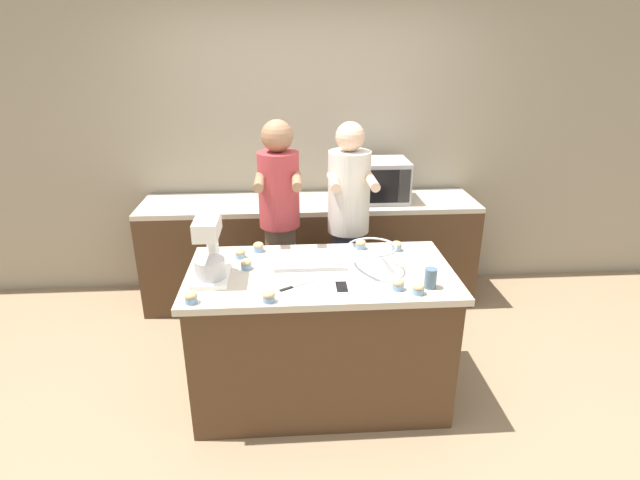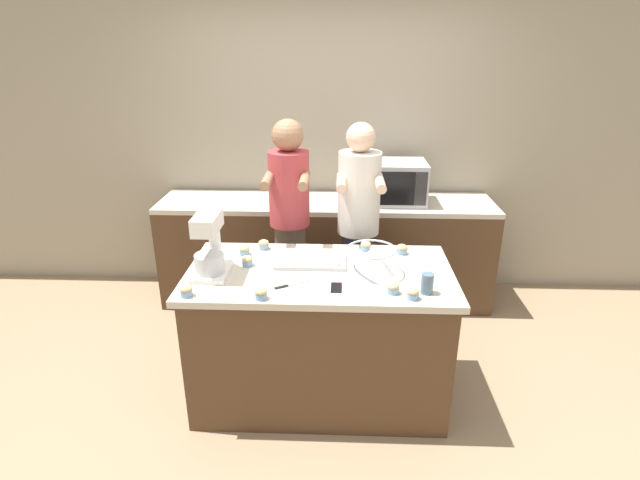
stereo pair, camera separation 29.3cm
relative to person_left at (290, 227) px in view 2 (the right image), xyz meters
The scene contains 22 objects.
ground_plane 1.16m from the person_left, 70.48° to the right, with size 16.00×16.00×0.00m, color #937A5B.
back_wall 1.10m from the person_left, 76.01° to the left, with size 10.00×0.06×2.70m.
island_counter 0.86m from the person_left, 70.48° to the right, with size 1.58×0.83×0.88m.
back_counter 0.81m from the person_left, 68.82° to the left, with size 2.80×0.60×0.90m.
person_left is the anchor object (origin of this frame).
person_right 0.49m from the person_left, ahead, with size 0.32×0.49×1.65m.
stand_mixer 0.86m from the person_left, 116.85° to the right, with size 0.20×0.30×0.37m.
mixing_bowl 0.90m from the person_left, 52.66° to the right, with size 0.29×0.29×0.16m.
baking_tray 0.61m from the person_left, 72.47° to the right, with size 0.44×0.24×0.04m.
microwave_oven 1.06m from the person_left, 36.84° to the left, with size 0.44×0.40×0.34m.
cell_phone 0.99m from the person_left, 69.53° to the right, with size 0.07×0.14×0.01m.
drinking_glass 1.26m from the person_left, 48.61° to the right, with size 0.07×0.07×0.11m.
knife 0.89m from the person_left, 84.39° to the right, with size 0.20×0.13×0.01m.
cupcake_0 0.53m from the person_left, 117.66° to the right, with size 0.07×0.07×0.06m.
cupcake_1 1.13m from the person_left, 113.80° to the right, with size 0.07×0.07×0.06m.
cupcake_2 1.26m from the person_left, 53.57° to the right, with size 0.07×0.07×0.06m.
cupcake_3 0.39m from the person_left, 110.14° to the right, with size 0.07×0.07×0.06m.
cupcake_4 1.05m from the person_left, 92.86° to the right, with size 0.07×0.07×0.06m.
cupcake_5 1.16m from the person_left, 55.76° to the right, with size 0.07×0.07×0.06m.
cupcake_6 0.87m from the person_left, 28.64° to the right, with size 0.07×0.07×0.06m.
cupcake_7 0.65m from the person_left, 34.96° to the right, with size 0.07×0.07×0.06m.
cupcake_8 0.66m from the person_left, 107.30° to the right, with size 0.07×0.07×0.06m.
Camera 2 is at (0.11, -2.68, 2.16)m, focal length 28.00 mm.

